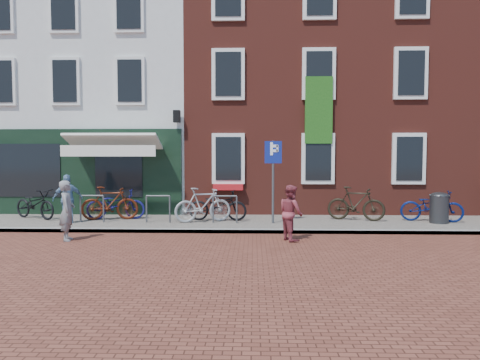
{
  "coord_description": "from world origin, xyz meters",
  "views": [
    {
      "loc": [
        1.35,
        -11.4,
        2.09
      ],
      "look_at": [
        0.95,
        1.03,
        1.39
      ],
      "focal_mm": 32.01,
      "sensor_mm": 36.0,
      "label": 1
    }
  ],
  "objects_px": {
    "cafe_person": "(68,199)",
    "bicycle_4": "(218,205)",
    "bicycle_2": "(116,204)",
    "bicycle_6": "(432,206)",
    "boy": "(291,213)",
    "woman": "(67,211)",
    "bicycle_0": "(35,204)",
    "bicycle_1": "(110,203)",
    "bicycle_5": "(356,204)",
    "litter_bin": "(439,206)",
    "bicycle_3": "(203,205)",
    "parking_sign": "(273,167)"
  },
  "relations": [
    {
      "from": "cafe_person",
      "to": "bicycle_4",
      "type": "distance_m",
      "value": 4.44
    },
    {
      "from": "bicycle_2",
      "to": "bicycle_6",
      "type": "relative_size",
      "value": 1.0
    },
    {
      "from": "boy",
      "to": "bicycle_6",
      "type": "xyz_separation_m",
      "value": [
        4.47,
        2.51,
        -0.12
      ]
    },
    {
      "from": "woman",
      "to": "bicycle_2",
      "type": "bearing_deg",
      "value": -21.74
    },
    {
      "from": "bicycle_0",
      "to": "bicycle_4",
      "type": "bearing_deg",
      "value": -64.76
    },
    {
      "from": "bicycle_1",
      "to": "bicycle_5",
      "type": "relative_size",
      "value": 1.0
    },
    {
      "from": "boy",
      "to": "bicycle_1",
      "type": "distance_m",
      "value": 5.97
    },
    {
      "from": "woman",
      "to": "bicycle_1",
      "type": "relative_size",
      "value": 0.86
    },
    {
      "from": "litter_bin",
      "to": "bicycle_4",
      "type": "bearing_deg",
      "value": 177.5
    },
    {
      "from": "cafe_person",
      "to": "bicycle_5",
      "type": "height_order",
      "value": "cafe_person"
    },
    {
      "from": "bicycle_1",
      "to": "bicycle_5",
      "type": "height_order",
      "value": "same"
    },
    {
      "from": "litter_bin",
      "to": "bicycle_5",
      "type": "height_order",
      "value": "bicycle_5"
    },
    {
      "from": "litter_bin",
      "to": "bicycle_3",
      "type": "relative_size",
      "value": 0.57
    },
    {
      "from": "woman",
      "to": "bicycle_5",
      "type": "distance_m",
      "value": 8.27
    },
    {
      "from": "boy",
      "to": "cafe_person",
      "type": "height_order",
      "value": "cafe_person"
    },
    {
      "from": "woman",
      "to": "boy",
      "type": "relative_size",
      "value": 1.08
    },
    {
      "from": "boy",
      "to": "cafe_person",
      "type": "xyz_separation_m",
      "value": [
        -6.42,
        1.87,
        0.13
      ]
    },
    {
      "from": "bicycle_1",
      "to": "litter_bin",
      "type": "bearing_deg",
      "value": -103.08
    },
    {
      "from": "bicycle_2",
      "to": "bicycle_5",
      "type": "distance_m",
      "value": 7.48
    },
    {
      "from": "woman",
      "to": "bicycle_3",
      "type": "xyz_separation_m",
      "value": [
        3.08,
        2.39,
        -0.12
      ]
    },
    {
      "from": "litter_bin",
      "to": "bicycle_0",
      "type": "distance_m",
      "value": 12.44
    },
    {
      "from": "litter_bin",
      "to": "bicycle_1",
      "type": "xyz_separation_m",
      "value": [
        -9.98,
        0.31,
        0.01
      ]
    },
    {
      "from": "bicycle_0",
      "to": "bicycle_6",
      "type": "height_order",
      "value": "same"
    },
    {
      "from": "bicycle_3",
      "to": "bicycle_6",
      "type": "relative_size",
      "value": 0.97
    },
    {
      "from": "boy",
      "to": "bicycle_3",
      "type": "xyz_separation_m",
      "value": [
        -2.44,
        2.2,
        -0.07
      ]
    },
    {
      "from": "bicycle_0",
      "to": "bicycle_1",
      "type": "relative_size",
      "value": 1.03
    },
    {
      "from": "bicycle_4",
      "to": "bicycle_6",
      "type": "bearing_deg",
      "value": -86.2
    },
    {
      "from": "litter_bin",
      "to": "bicycle_0",
      "type": "bearing_deg",
      "value": 177.85
    },
    {
      "from": "woman",
      "to": "bicycle_5",
      "type": "bearing_deg",
      "value": -86.01
    },
    {
      "from": "boy",
      "to": "bicycle_6",
      "type": "distance_m",
      "value": 5.13
    },
    {
      "from": "bicycle_4",
      "to": "bicycle_6",
      "type": "distance_m",
      "value": 6.5
    },
    {
      "from": "cafe_person",
      "to": "bicycle_2",
      "type": "xyz_separation_m",
      "value": [
        1.16,
        0.81,
        -0.25
      ]
    },
    {
      "from": "parking_sign",
      "to": "litter_bin",
      "type": "bearing_deg",
      "value": 2.21
    },
    {
      "from": "parking_sign",
      "to": "bicycle_1",
      "type": "xyz_separation_m",
      "value": [
        -5.05,
        0.5,
        -1.16
      ]
    },
    {
      "from": "litter_bin",
      "to": "parking_sign",
      "type": "relative_size",
      "value": 0.4
    },
    {
      "from": "litter_bin",
      "to": "bicycle_2",
      "type": "xyz_separation_m",
      "value": [
        -9.84,
        0.43,
        -0.04
      ]
    },
    {
      "from": "boy",
      "to": "litter_bin",
      "type": "bearing_deg",
      "value": -86.81
    },
    {
      "from": "bicycle_2",
      "to": "bicycle_4",
      "type": "bearing_deg",
      "value": -101.85
    },
    {
      "from": "bicycle_0",
      "to": "bicycle_4",
      "type": "distance_m",
      "value": 5.82
    },
    {
      "from": "boy",
      "to": "cafe_person",
      "type": "relative_size",
      "value": 0.96
    },
    {
      "from": "woman",
      "to": "cafe_person",
      "type": "relative_size",
      "value": 1.03
    },
    {
      "from": "parking_sign",
      "to": "bicycle_4",
      "type": "distance_m",
      "value": 2.12
    },
    {
      "from": "woman",
      "to": "bicycle_2",
      "type": "xyz_separation_m",
      "value": [
        0.27,
        2.88,
        -0.17
      ]
    },
    {
      "from": "cafe_person",
      "to": "bicycle_5",
      "type": "xyz_separation_m",
      "value": [
        8.65,
        0.8,
        -0.2
      ]
    },
    {
      "from": "boy",
      "to": "parking_sign",
      "type": "bearing_deg",
      "value": -13.25
    },
    {
      "from": "bicycle_5",
      "to": "parking_sign",
      "type": "bearing_deg",
      "value": 122.44
    },
    {
      "from": "bicycle_5",
      "to": "boy",
      "type": "bearing_deg",
      "value": 159.22
    },
    {
      "from": "bicycle_3",
      "to": "bicycle_4",
      "type": "relative_size",
      "value": 0.97
    },
    {
      "from": "boy",
      "to": "woman",
      "type": "bearing_deg",
      "value": 69.08
    },
    {
      "from": "cafe_person",
      "to": "bicycle_6",
      "type": "xyz_separation_m",
      "value": [
        10.89,
        0.65,
        -0.25
      ]
    }
  ]
}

